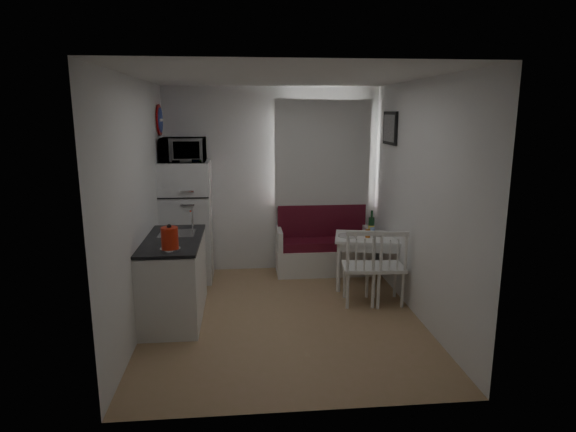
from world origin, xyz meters
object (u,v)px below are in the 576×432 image
object	(u,v)px
kitchen_counter	(174,277)
wine_bottle	(371,222)
chair_left	(364,259)
fridge	(187,221)
dining_table	(370,242)
chair_right	(388,259)
bench	(323,251)
kettle	(170,238)
microwave	(183,150)

from	to	relation	value
kitchen_counter	wine_bottle	bearing A→B (deg)	18.79
chair_left	fridge	size ratio (longest dim) A/B	0.31
dining_table	fridge	bearing A→B (deg)	-179.15
dining_table	chair_right	xyz separation A→B (m)	(0.03, -0.66, -0.03)
fridge	chair_right	bearing A→B (deg)	-25.82
kitchen_counter	chair_right	distance (m)	2.45
bench	kettle	bearing A→B (deg)	-134.90
bench	chair_left	xyz separation A→B (m)	(0.27, -1.29, 0.27)
microwave	wine_bottle	distance (m)	2.63
fridge	kettle	distance (m)	1.76
kitchen_counter	fridge	bearing A→B (deg)	89.10
bench	microwave	distance (m)	2.39
bench	microwave	world-z (taller)	microwave
dining_table	kettle	bearing A→B (deg)	-139.55
dining_table	chair_left	xyz separation A→B (m)	(-0.25, -0.67, -0.02)
dining_table	kettle	size ratio (longest dim) A/B	3.81
kitchen_counter	kettle	xyz separation A→B (m)	(0.05, -0.50, 0.58)
kitchen_counter	chair_left	world-z (taller)	kitchen_counter
chair_right	kettle	world-z (taller)	kettle
kitchen_counter	chair_right	xyz separation A→B (m)	(2.45, 0.07, 0.11)
bench	fridge	xyz separation A→B (m)	(-1.88, -0.11, 0.49)
chair_right	dining_table	bearing A→B (deg)	95.55
dining_table	chair_right	size ratio (longest dim) A/B	2.06
chair_left	wine_bottle	bearing A→B (deg)	76.22
kitchen_counter	chair_right	size ratio (longest dim) A/B	2.67
bench	chair_right	size ratio (longest dim) A/B	2.69
dining_table	microwave	size ratio (longest dim) A/B	1.80
bench	kettle	size ratio (longest dim) A/B	4.98
dining_table	wine_bottle	bearing A→B (deg)	83.78
chair_left	microwave	size ratio (longest dim) A/B	0.89
kettle	wine_bottle	world-z (taller)	kettle
microwave	chair_left	bearing A→B (deg)	-27.73
chair_left	bench	bearing A→B (deg)	108.21
chair_right	microwave	size ratio (longest dim) A/B	0.87
bench	wine_bottle	world-z (taller)	wine_bottle
fridge	microwave	world-z (taller)	microwave
chair_right	kettle	distance (m)	2.51
chair_left	microwave	distance (m)	2.70
dining_table	chair_right	distance (m)	0.67
chair_left	fridge	world-z (taller)	fridge
dining_table	microwave	xyz separation A→B (m)	(-2.40, 0.46, 1.17)
bench	chair_right	xyz separation A→B (m)	(0.55, -1.29, 0.25)
chair_right	fridge	size ratio (longest dim) A/B	0.31
chair_right	fridge	xyz separation A→B (m)	(-2.43, 1.18, 0.24)
chair_left	wine_bottle	distance (m)	0.86
fridge	kettle	world-z (taller)	fridge
chair_left	kettle	world-z (taller)	kettle
kettle	fridge	bearing A→B (deg)	90.98
kitchen_counter	kettle	distance (m)	0.77
bench	chair_left	world-z (taller)	bench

